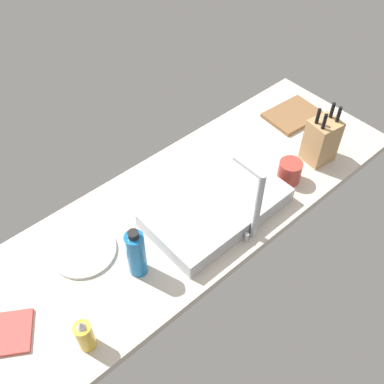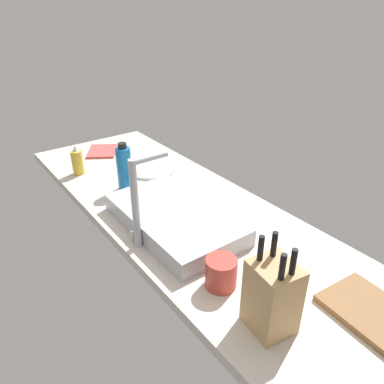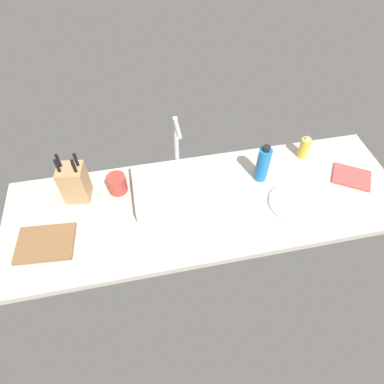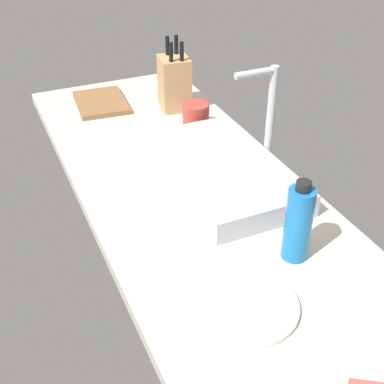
{
  "view_description": "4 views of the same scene",
  "coord_description": "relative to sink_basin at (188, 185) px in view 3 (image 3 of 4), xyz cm",
  "views": [
    {
      "loc": [
        69.59,
        82.65,
        133.83
      ],
      "look_at": [
        -2.79,
        0.95,
        11.46
      ],
      "focal_mm": 42.11,
      "sensor_mm": 36.0,
      "label": 1
    },
    {
      "loc": [
        -100.3,
        70.19,
        77.31
      ],
      "look_at": [
        -2.21,
        -2.15,
        11.58
      ],
      "focal_mm": 34.3,
      "sensor_mm": 36.0,
      "label": 2
    },
    {
      "loc": [
        -25.66,
        -90.52,
        125.4
      ],
      "look_at": [
        -6.93,
        2.62,
        9.63
      ],
      "focal_mm": 30.6,
      "sensor_mm": 36.0,
      "label": 3
    },
    {
      "loc": [
        105.09,
        -50.1,
        85.03
      ],
      "look_at": [
        1.73,
        -4.27,
        8.74
      ],
      "focal_mm": 48.6,
      "sensor_mm": 36.0,
      "label": 4
    }
  ],
  "objects": [
    {
      "name": "cutting_board",
      "position": [
        -65.25,
        -18.03,
        -2.32
      ],
      "size": [
        25.21,
        19.61,
        1.8
      ],
      "primitive_type": "cube",
      "rotation": [
        0.0,
        0.0,
        -0.08
      ],
      "color": "brown",
      "rests_on": "countertop_slab"
    },
    {
      "name": "knife_block",
      "position": [
        -51.54,
        6.15,
        6.6
      ],
      "size": [
        12.49,
        11.62,
        25.68
      ],
      "rotation": [
        0.0,
        0.0,
        -0.14
      ],
      "color": "tan",
      "rests_on": "countertop_slab"
    },
    {
      "name": "soap_bottle",
      "position": [
        63.36,
        11.1,
        2.87
      ],
      "size": [
        5.21,
        5.21,
        14.0
      ],
      "color": "gold",
      "rests_on": "countertop_slab"
    },
    {
      "name": "sink_basin",
      "position": [
        0.0,
        0.0,
        0.0
      ],
      "size": [
        52.0,
        29.6,
        6.44
      ],
      "primitive_type": "cube",
      "color": "#B7BABF",
      "rests_on": "countertop_slab"
    },
    {
      "name": "countertop_slab",
      "position": [
        7.35,
        -9.55,
        -4.97
      ],
      "size": [
        186.83,
        61.31,
        3.5
      ],
      "primitive_type": "cube",
      "color": "beige",
      "rests_on": "ground"
    },
    {
      "name": "dish_towel",
      "position": [
        81.39,
        -8.65,
        -2.62
      ],
      "size": [
        22.59,
        21.4,
        1.2
      ],
      "primitive_type": "cube",
      "rotation": [
        0.0,
        0.0,
        -0.57
      ],
      "color": "#CC4C47",
      "rests_on": "countertop_slab"
    },
    {
      "name": "coffee_mug",
      "position": [
        -33.21,
        6.37,
        1.32
      ],
      "size": [
        9.07,
        9.07,
        9.07
      ],
      "primitive_type": "cylinder",
      "color": "#B23D33",
      "rests_on": "countertop_slab"
    },
    {
      "name": "water_bottle",
      "position": [
        36.49,
        0.48,
        6.49
      ],
      "size": [
        6.29,
        6.29,
        20.89
      ],
      "color": "#1970B7",
      "rests_on": "countertop_slab"
    },
    {
      "name": "dinner_plate",
      "position": [
        46.4,
        -18.07,
        -2.62
      ],
      "size": [
        22.71,
        22.71,
        1.2
      ],
      "primitive_type": "cylinder",
      "color": "silver",
      "rests_on": "countertop_slab"
    },
    {
      "name": "faucet",
      "position": [
        -2.46,
        14.88,
        14.71
      ],
      "size": [
        5.5,
        13.32,
        31.1
      ],
      "color": "#B7BABF",
      "rests_on": "countertop_slab"
    }
  ]
}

